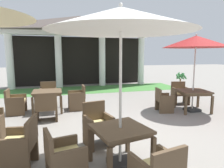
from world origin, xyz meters
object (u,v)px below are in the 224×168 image
Objects in this scene: patio_umbrella_far_back at (121,21)px; patio_chair_far_back_north at (98,126)px; patio_chair_near_foreground_west at (15,102)px; potted_palm_right_edge at (180,87)px; patio_table_mid_left at (193,93)px; patio_chair_far_back_west at (63,159)px; patio_chair_near_foreground_east at (78,98)px; patio_chair_near_foreground_north at (48,94)px; patio_table_far_back at (120,133)px; patio_chair_mid_left_west at (164,101)px; patio_chair_mid_right_east at (20,146)px; patio_table_near_foreground at (47,94)px; patio_umbrella_mid_left at (196,42)px; patio_chair_mid_left_north at (180,94)px; patio_chair_near_foreground_south at (46,108)px.

patio_umbrella_far_back reaches higher than patio_chair_far_back_north.
potted_palm_right_edge is (7.32, 1.54, -0.06)m from patio_chair_near_foreground_west.
patio_chair_far_back_north reaches higher than patio_table_mid_left.
patio_chair_far_back_west is at bearing 18.26° from patio_chair_near_foreground_west.
patio_chair_near_foreground_east is 1.03× the size of patio_chair_far_back_west.
patio_chair_near_foreground_north is (-1.04, 1.03, 0.00)m from patio_chair_near_foreground_east.
patio_chair_near_foreground_west reaches higher than patio_table_far_back.
patio_chair_near_foreground_north is at bearing 44.88° from patio_chair_near_foreground_east.
patio_umbrella_far_back reaches higher than patio_chair_far_back_west.
patio_chair_mid_left_west reaches higher than patio_table_mid_left.
patio_chair_mid_left_west is at bearing -50.35° from patio_chair_mid_right_east.
patio_table_near_foreground is at bearing -166.29° from potted_palm_right_edge.
patio_table_far_back is 0.38× the size of patio_umbrella_far_back.
patio_umbrella_far_back reaches higher than patio_umbrella_mid_left.
patio_chair_far_back_north reaches higher than patio_chair_near_foreground_east.
patio_chair_near_foreground_west is 0.73× the size of patio_table_mid_left.
patio_chair_near_foreground_north is 0.98× the size of patio_chair_mid_right_east.
potted_palm_right_edge is at bearing -150.11° from patio_chair_far_back_north.
patio_chair_near_foreground_north reaches higher than patio_chair_mid_left_north.
patio_chair_far_back_west is at bearing -147.07° from patio_umbrella_mid_left.
patio_table_far_back is (-3.53, -2.72, -0.02)m from patio_table_mid_left.
patio_table_near_foreground is 0.86× the size of patio_table_mid_left.
patio_table_near_foreground is 1.05× the size of patio_chair_far_back_north.
patio_umbrella_mid_left reaches higher than patio_chair_mid_left_west.
patio_chair_near_foreground_north is 0.85× the size of patio_table_far_back.
patio_chair_near_foreground_west is at bearing 90.00° from patio_chair_near_foreground_east.
patio_chair_far_back_west is (0.38, -3.16, -0.00)m from patio_chair_near_foreground_south.
patio_chair_mid_left_north is 2.16m from potted_palm_right_edge.
patio_umbrella_far_back is at bearing -142.42° from patio_umbrella_mid_left.
patio_chair_mid_right_east is 0.97× the size of patio_chair_far_back_north.
patio_table_far_back is at bearing -71.20° from patio_table_near_foreground.
patio_chair_near_foreground_north is 4.65m from patio_chair_mid_right_east.
patio_chair_near_foreground_south is 5.27m from patio_umbrella_mid_left.
patio_table_near_foreground is at bearing 90.00° from patio_chair_near_foreground_south.
patio_table_mid_left is 1.07m from patio_chair_mid_left_north.
patio_umbrella_mid_left reaches higher than patio_chair_far_back_north.
patio_chair_mid_left_west is 0.88× the size of patio_chair_far_back_north.
patio_table_far_back is (1.35, -2.96, 0.22)m from patio_chair_near_foreground_south.
patio_chair_far_back_west is at bearing -168.35° from patio_umbrella_far_back.
patio_umbrella_far_back is at bearing 30.54° from patio_chair_near_foreground_west.
patio_chair_near_foreground_west is at bearing 120.93° from patio_table_far_back.
patio_umbrella_mid_left reaches higher than potted_palm_right_edge.
patio_table_mid_left is at bearing 77.51° from patio_chair_near_foreground_west.
patio_chair_far_back_north is at bearing -69.00° from patio_table_near_foreground.
patio_chair_near_foreground_east is at bearing 45.16° from patio_chair_near_foreground_south.
patio_umbrella_mid_left reaches higher than patio_table_mid_left.
patio_chair_mid_right_east is at bearing -48.63° from patio_chair_mid_left_west.
patio_umbrella_mid_left is at bearing -14.62° from patio_table_near_foreground.
patio_chair_near_foreground_west is 0.30× the size of patio_umbrella_far_back.
patio_chair_near_foreground_west reaches higher than patio_table_mid_left.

